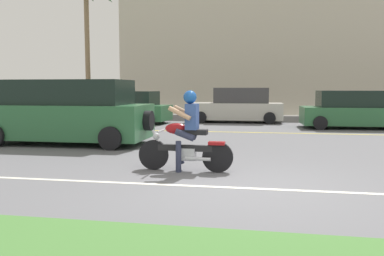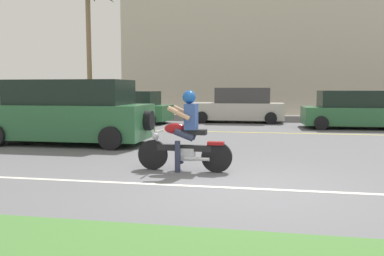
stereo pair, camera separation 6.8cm
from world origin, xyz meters
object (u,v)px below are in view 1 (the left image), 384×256
motorcyclist (186,137)px  parked_car_1 (237,106)px  suv_nearby (69,113)px  parked_car_0 (128,108)px  motorcyclist_distant (93,115)px  parked_car_2 (354,111)px

motorcyclist → parked_car_1: size_ratio=0.43×
motorcyclist → suv_nearby: suv_nearby is taller
parked_car_0 → parked_car_1: bearing=15.3°
parked_car_1 → suv_nearby: bearing=-117.2°
parked_car_1 → motorcyclist_distant: (-5.47, -4.53, -0.21)m
parked_car_2 → motorcyclist_distant: bearing=-167.1°
motorcyclist → parked_car_0: motorcyclist is taller
motorcyclist_distant → motorcyclist: bearing=-54.6°
parked_car_2 → motorcyclist_distant: 10.72m
parked_car_0 → parked_car_2: 10.09m
parked_car_1 → motorcyclist_distant: bearing=-140.4°
suv_nearby → parked_car_1: size_ratio=1.11×
parked_car_0 → parked_car_2: (10.06, -0.74, 0.02)m
parked_car_2 → motorcyclist_distant: parked_car_2 is taller
suv_nearby → parked_car_0: bearing=95.3°
motorcyclist → suv_nearby: (-4.23, 3.35, 0.24)m
suv_nearby → parked_car_2: size_ratio=1.13×
suv_nearby → parked_car_0: suv_nearby is taller
motorcyclist → motorcyclist_distant: (-5.27, 7.42, -0.11)m
suv_nearby → parked_car_0: size_ratio=1.20×
suv_nearby → parked_car_1: bearing=62.8°
parked_car_0 → parked_car_2: parked_car_2 is taller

